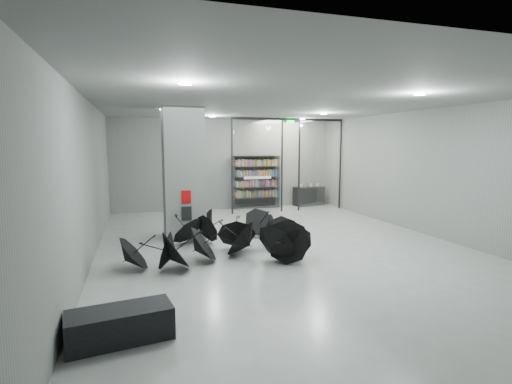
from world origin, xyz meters
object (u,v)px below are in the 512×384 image
object	(u,v)px
bookshelf	(256,182)
umbrella_cluster	(235,243)
shop_counter	(309,196)
column	(183,173)
bench	(120,325)

from	to	relation	value
bookshelf	umbrella_cluster	distance (m)	7.77
shop_counter	bookshelf	bearing A→B (deg)	167.28
bookshelf	column	bearing A→B (deg)	-127.42
column	umbrella_cluster	bearing A→B (deg)	-67.28
shop_counter	umbrella_cluster	size ratio (longest dim) A/B	0.28
column	bench	xyz separation A→B (m)	(-1.70, -6.31, -1.76)
bookshelf	umbrella_cluster	size ratio (longest dim) A/B	0.45
column	shop_counter	bearing A→B (deg)	36.22
bookshelf	shop_counter	size ratio (longest dim) A/B	1.61
column	shop_counter	distance (m)	8.16
column	umbrella_cluster	distance (m)	3.15
bench	umbrella_cluster	world-z (taller)	umbrella_cluster
bookshelf	shop_counter	bearing A→B (deg)	0.97
column	bookshelf	distance (m)	6.15
bench	shop_counter	size ratio (longest dim) A/B	1.01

